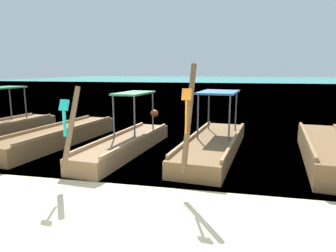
{
  "coord_description": "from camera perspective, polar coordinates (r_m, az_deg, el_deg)",
  "views": [
    {
      "loc": [
        1.81,
        -4.41,
        2.59
      ],
      "look_at": [
        0.0,
        3.88,
        1.03
      ],
      "focal_mm": 32.64,
      "sensor_mm": 36.0,
      "label": 1
    }
  ],
  "objects": [
    {
      "name": "mooring_buoy_near",
      "position": [
        16.87,
        -2.56,
        2.32
      ],
      "size": [
        0.43,
        0.43,
        0.43
      ],
      "color": "#EA5119",
      "rests_on": "sea_water"
    },
    {
      "name": "longtail_boat_pink_ribbon",
      "position": [
        9.81,
        27.47,
        -4.09
      ],
      "size": [
        1.8,
        5.69,
        2.74
      ],
      "color": "brown",
      "rests_on": "ground"
    },
    {
      "name": "longtail_boat_red_ribbon",
      "position": [
        11.41,
        -19.66,
        -1.8
      ],
      "size": [
        1.77,
        6.21,
        2.48
      ],
      "color": "brown",
      "rests_on": "ground"
    },
    {
      "name": "ground",
      "position": [
        5.42,
        -9.22,
        -18.22
      ],
      "size": [
        120.0,
        120.0,
        0.0
      ],
      "primitive_type": "plane",
      "color": "beige"
    },
    {
      "name": "longtail_boat_orange_ribbon",
      "position": [
        9.76,
        8.49,
        -3.21
      ],
      "size": [
        2.03,
        6.42,
        2.73
      ],
      "color": "brown",
      "rests_on": "ground"
    },
    {
      "name": "longtail_boat_turquoise_ribbon",
      "position": [
        9.77,
        -7.8,
        -3.16
      ],
      "size": [
        1.55,
        5.8,
        2.23
      ],
      "color": "olive",
      "rests_on": "ground"
    },
    {
      "name": "sea_water",
      "position": [
        66.36,
        10.84,
        7.98
      ],
      "size": [
        120.0,
        120.0,
        0.0
      ],
      "primitive_type": "plane",
      "color": "#2DB29E",
      "rests_on": "ground"
    }
  ]
}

